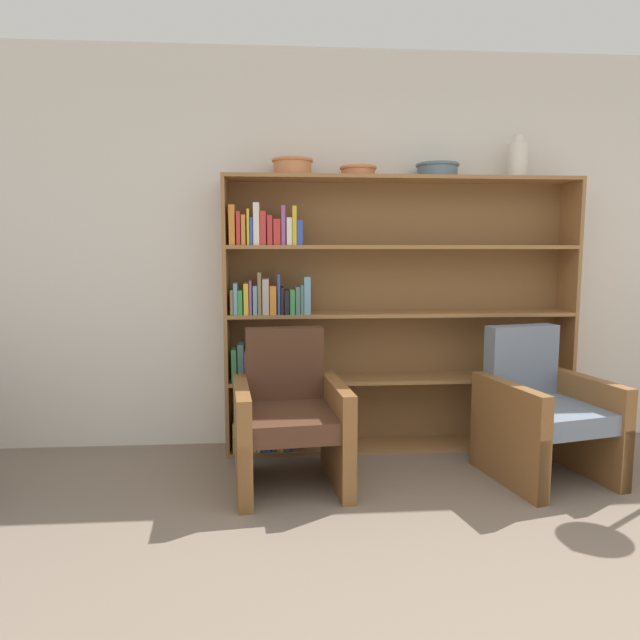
{
  "coord_description": "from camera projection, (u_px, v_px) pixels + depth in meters",
  "views": [
    {
      "loc": [
        -0.91,
        -1.56,
        1.39
      ],
      "look_at": [
        -0.64,
        1.99,
        0.95
      ],
      "focal_mm": 32.0,
      "sensor_mm": 36.0,
      "label": 1
    }
  ],
  "objects": [
    {
      "name": "bowl_terracotta",
      "position": [
        293.0,
        166.0,
        3.77
      ],
      "size": [
        0.27,
        0.27,
        0.11
      ],
      "color": "#C67547",
      "rests_on": "bookshelf"
    },
    {
      "name": "bowl_copper",
      "position": [
        358.0,
        171.0,
        3.8
      ],
      "size": [
        0.25,
        0.25,
        0.07
      ],
      "color": "#C67547",
      "rests_on": "bookshelf"
    },
    {
      "name": "bowl_sage",
      "position": [
        437.0,
        169.0,
        3.84
      ],
      "size": [
        0.29,
        0.29,
        0.09
      ],
      "color": "slate",
      "rests_on": "bookshelf"
    },
    {
      "name": "vase_tall",
      "position": [
        518.0,
        160.0,
        3.87
      ],
      "size": [
        0.13,
        0.13,
        0.28
      ],
      "color": "silver",
      "rests_on": "bookshelf"
    },
    {
      "name": "wall_back",
      "position": [
        404.0,
        252.0,
        4.08
      ],
      "size": [
        12.0,
        0.06,
        2.75
      ],
      "color": "silver",
      "rests_on": "ground"
    },
    {
      "name": "armchair_cushioned",
      "position": [
        542.0,
        412.0,
        3.5
      ],
      "size": [
        0.77,
        0.8,
        0.91
      ],
      "rotation": [
        0.0,
        0.0,
        3.36
      ],
      "color": "brown",
      "rests_on": "ground"
    },
    {
      "name": "armchair_leather",
      "position": [
        289.0,
        418.0,
        3.39
      ],
      "size": [
        0.71,
        0.74,
        0.91
      ],
      "rotation": [
        0.0,
        0.0,
        3.24
      ],
      "color": "brown",
      "rests_on": "ground"
    },
    {
      "name": "bookshelf",
      "position": [
        369.0,
        317.0,
        3.95
      ],
      "size": [
        2.41,
        0.3,
        1.88
      ],
      "color": "olive",
      "rests_on": "ground"
    }
  ]
}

